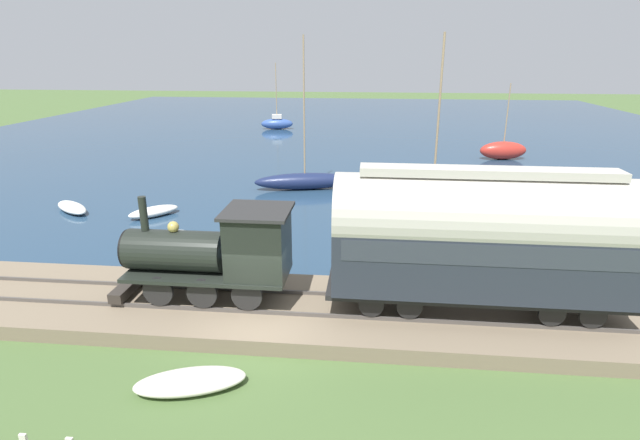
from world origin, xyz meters
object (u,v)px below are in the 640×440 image
(rowboat_mid_harbor, at_px, (157,237))
(beached_dinghy, at_px, (190,382))
(sailboat_red, at_px, (503,150))
(rowboat_off_pier, at_px, (154,211))
(passenger_coach, at_px, (482,236))
(sailboat_black, at_px, (431,221))
(rowboat_near_shore, at_px, (72,207))
(sailboat_navy, at_px, (305,180))
(rowboat_far_out, at_px, (584,263))
(sailboat_blue, at_px, (277,123))
(steam_locomotive, at_px, (218,250))

(rowboat_mid_harbor, xyz_separation_m, beached_dinghy, (-10.00, -5.18, -0.02))
(sailboat_red, xyz_separation_m, rowboat_off_pier, (-17.13, 21.74, -0.49))
(passenger_coach, distance_m, sailboat_red, 27.85)
(sailboat_black, relative_size, sailboat_red, 1.51)
(rowboat_near_shore, bearing_deg, sailboat_navy, -24.41)
(passenger_coach, relative_size, rowboat_off_pier, 3.43)
(sailboat_black, bearing_deg, sailboat_navy, 10.47)
(rowboat_near_shore, bearing_deg, sailboat_black, -56.38)
(beached_dinghy, bearing_deg, sailboat_red, -25.85)
(rowboat_far_out, relative_size, rowboat_mid_harbor, 0.60)
(sailboat_red, xyz_separation_m, rowboat_mid_harbor, (-20.68, 20.05, -0.51))
(passenger_coach, bearing_deg, sailboat_red, -15.00)
(sailboat_navy, bearing_deg, sailboat_blue, 1.71)
(steam_locomotive, distance_m, sailboat_navy, 16.02)
(passenger_coach, relative_size, sailboat_black, 1.01)
(sailboat_navy, distance_m, rowboat_near_shore, 13.27)
(passenger_coach, xyz_separation_m, sailboat_navy, (15.92, 7.40, -2.45))
(rowboat_mid_harbor, xyz_separation_m, rowboat_off_pier, (3.55, 1.69, 0.02))
(rowboat_off_pier, xyz_separation_m, beached_dinghy, (-13.55, -6.87, -0.03))
(sailboat_blue, relative_size, rowboat_near_shore, 2.42)
(steam_locomotive, bearing_deg, rowboat_mid_harbor, 38.37)
(passenger_coach, height_order, sailboat_red, sailboat_red)
(sailboat_black, xyz_separation_m, rowboat_mid_harbor, (-2.08, 12.40, -0.48))
(steam_locomotive, distance_m, rowboat_off_pier, 11.85)
(sailboat_blue, relative_size, rowboat_off_pier, 2.70)
(steam_locomotive, bearing_deg, passenger_coach, -90.00)
(sailboat_blue, xyz_separation_m, rowboat_near_shore, (-31.60, 5.29, -0.44))
(sailboat_red, relative_size, rowboat_near_shore, 2.01)
(sailboat_black, height_order, sailboat_red, sailboat_black)
(sailboat_navy, bearing_deg, sailboat_black, -150.69)
(sailboat_black, distance_m, rowboat_mid_harbor, 12.59)
(sailboat_red, bearing_deg, sailboat_black, 149.45)
(sailboat_red, height_order, rowboat_off_pier, sailboat_red)
(steam_locomotive, height_order, sailboat_black, sailboat_black)
(rowboat_far_out, bearing_deg, sailboat_red, -58.15)
(sailboat_black, relative_size, rowboat_off_pier, 3.39)
(sailboat_navy, relative_size, beached_dinghy, 3.04)
(sailboat_red, relative_size, rowboat_off_pier, 2.24)
(sailboat_red, distance_m, rowboat_off_pier, 27.68)
(passenger_coach, relative_size, rowboat_near_shore, 3.07)
(passenger_coach, xyz_separation_m, sailboat_blue, (41.58, 13.98, -2.34))
(rowboat_mid_harbor, bearing_deg, steam_locomotive, -168.55)
(sailboat_blue, bearing_deg, rowboat_off_pier, 169.85)
(sailboat_black, relative_size, rowboat_far_out, 4.80)
(steam_locomotive, height_order, rowboat_mid_harbor, steam_locomotive)
(passenger_coach, height_order, sailboat_navy, sailboat_navy)
(rowboat_mid_harbor, xyz_separation_m, rowboat_near_shore, (3.85, 6.41, 0.00))
(beached_dinghy, bearing_deg, rowboat_mid_harbor, 27.38)
(sailboat_navy, bearing_deg, rowboat_far_out, -143.94)
(passenger_coach, xyz_separation_m, rowboat_near_shore, (9.98, 19.27, -2.78))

